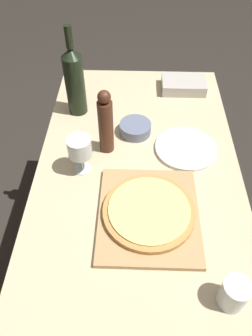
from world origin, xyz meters
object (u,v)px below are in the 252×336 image
at_px(wine_bottle, 75,80).
at_px(pepper_mill, 106,123).
at_px(pizza, 149,211).
at_px(wine_glass, 80,148).
at_px(small_bowl, 135,128).

relative_size(wine_bottle, pepper_mill, 1.42).
relative_size(pizza, wine_glass, 2.00).
distance_m(pizza, wine_bottle, 0.63).
xyz_separation_m(wine_bottle, small_bowl, (0.25, -0.14, -0.13)).
bearing_deg(wine_glass, pepper_mill, 53.67).
bearing_deg(pizza, wine_glass, 140.55).
xyz_separation_m(pizza, pepper_mill, (-0.16, 0.31, 0.10)).
bearing_deg(wine_bottle, wine_glass, -80.13).
bearing_deg(pizza, small_bowl, 96.92).
bearing_deg(pepper_mill, wine_glass, -126.33).
relative_size(wine_glass, small_bowl, 1.17).
height_order(wine_bottle, pepper_mill, wine_bottle).
bearing_deg(wine_bottle, pepper_mill, -58.49).
relative_size(pizza, pepper_mill, 1.12).
xyz_separation_m(pepper_mill, wine_glass, (-0.08, -0.11, -0.02)).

